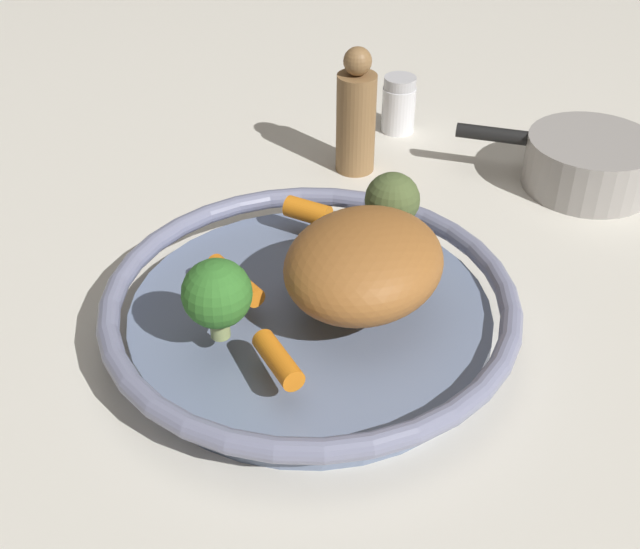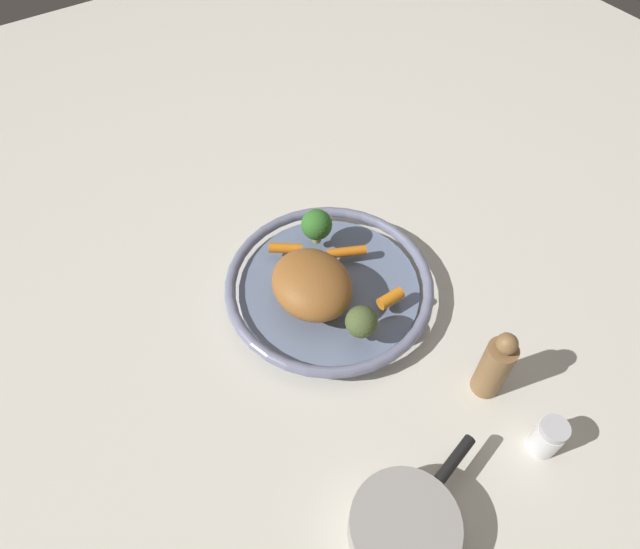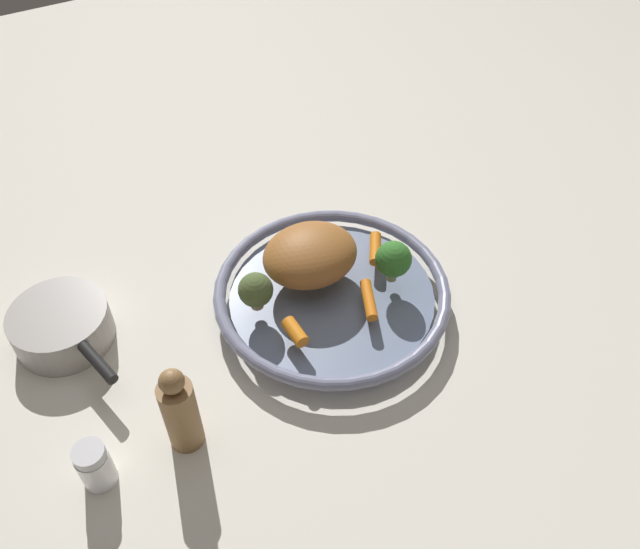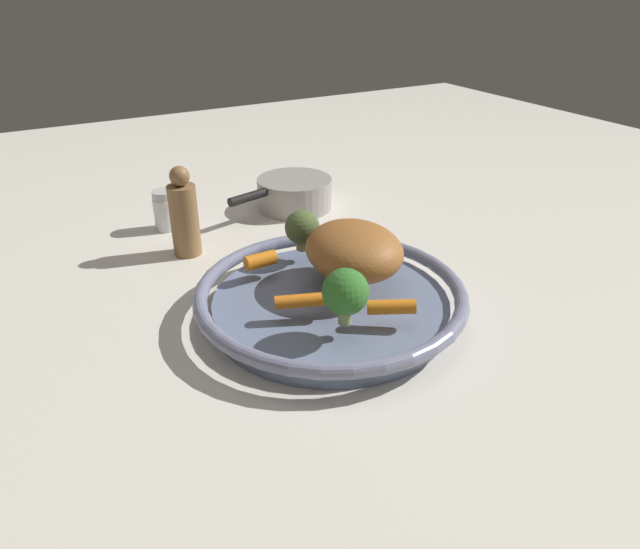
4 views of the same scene
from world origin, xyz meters
The scene contains 11 objects.
ground_plane centered at (0.00, 0.00, 0.00)m, with size 2.54×2.54×0.00m, color silver.
serving_bowl centered at (0.00, 0.00, 0.02)m, with size 0.35×0.35×0.05m.
roast_chicken_piece centered at (0.04, 0.01, 0.08)m, with size 0.14×0.12×0.07m, color #9D602B.
baby_carrot_left centered at (-0.06, -0.03, 0.05)m, with size 0.02×0.02×0.07m, color orange.
baby_carrot_center centered at (-0.06, 0.09, 0.06)m, with size 0.02×0.02×0.04m, color orange.
baby_carrot_back centered at (0.03, -0.09, 0.05)m, with size 0.02×0.02×0.06m, color orange.
broccoli_floret_small centered at (0.02, 0.11, 0.08)m, with size 0.05×0.05×0.06m.
broccoli_floret_edge centered at (-0.03, -0.08, 0.09)m, with size 0.05×0.05×0.07m.
salt_shaker centered at (-0.10, 0.39, 0.03)m, with size 0.04×0.04×0.07m.
pepper_mill centered at (-0.10, 0.28, 0.07)m, with size 0.04×0.04×0.15m.
saucepan centered at (0.14, 0.37, 0.03)m, with size 0.22×0.14×0.06m.
Camera 3 is at (-0.56, 0.34, 0.76)m, focal length 36.80 mm.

